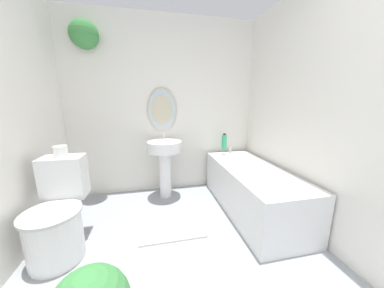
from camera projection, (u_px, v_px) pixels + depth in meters
The scene contains 8 objects.
wall_back at pixel (159, 103), 2.67m from camera, with size 2.68×0.32×2.40m.
wall_right at pixel (324, 111), 1.71m from camera, with size 0.06×2.71×2.40m.
toilet at pixel (58, 217), 1.62m from camera, with size 0.43×0.64×0.80m.
pedestal_sink at pixel (165, 157), 2.55m from camera, with size 0.45×0.45×0.88m.
bathtub at pixel (251, 188), 2.29m from camera, with size 0.65×1.53×0.61m.
shampoo_bottle at pixel (224, 142), 2.79m from camera, with size 0.08×0.08×0.23m.
bath_mat at pixel (172, 228), 1.98m from camera, with size 0.65×0.41×0.02m.
toilet_paper_roll at pixel (61, 151), 1.72m from camera, with size 0.11×0.11×0.10m.
Camera 1 is at (-0.20, -0.16, 1.28)m, focal length 18.00 mm.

